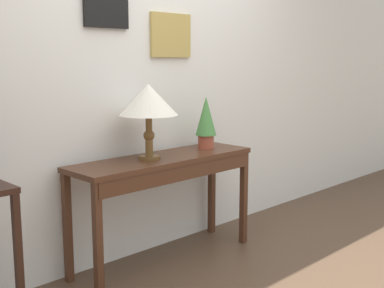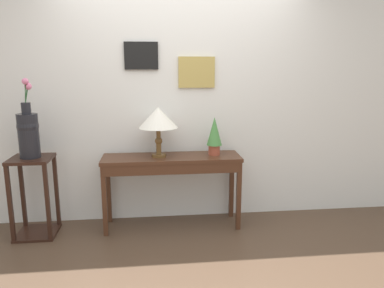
# 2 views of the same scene
# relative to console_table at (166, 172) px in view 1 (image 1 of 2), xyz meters

# --- Properties ---
(back_wall_with_art) EXTENTS (9.00, 0.13, 2.80)m
(back_wall_with_art) POSITION_rel_console_table_xyz_m (0.11, 0.31, 0.75)
(back_wall_with_art) COLOR silver
(back_wall_with_art) RESTS_ON ground
(console_table) EXTENTS (1.39, 0.40, 0.75)m
(console_table) POSITION_rel_console_table_xyz_m (0.00, 0.00, 0.00)
(console_table) COLOR #472819
(console_table) RESTS_ON ground
(table_lamp) EXTENTS (0.38, 0.38, 0.50)m
(table_lamp) POSITION_rel_console_table_xyz_m (-0.13, 0.02, 0.48)
(table_lamp) COLOR brown
(table_lamp) RESTS_ON console_table
(potted_plant_on_console) EXTENTS (0.15, 0.15, 0.39)m
(potted_plant_on_console) POSITION_rel_console_table_xyz_m (0.44, 0.05, 0.31)
(potted_plant_on_console) COLOR #9E4733
(potted_plant_on_console) RESTS_ON console_table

